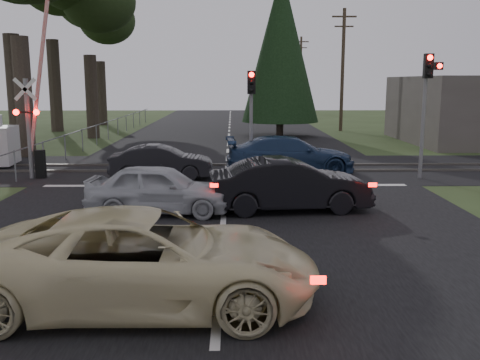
{
  "coord_description": "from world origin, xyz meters",
  "views": [
    {
      "loc": [
        0.26,
        -10.64,
        3.67
      ],
      "look_at": [
        0.44,
        2.26,
        1.3
      ],
      "focal_mm": 40.0,
      "sensor_mm": 36.0,
      "label": 1
    }
  ],
  "objects_px": {
    "silver_car": "(160,189)",
    "dark_car_far": "(162,162)",
    "blue_sedan": "(290,155)",
    "crossing_signal": "(34,125)",
    "dark_hatchback": "(290,185)",
    "cream_coupe": "(145,260)",
    "utility_pole_mid": "(343,68)",
    "traffic_signal_right": "(427,92)",
    "utility_pole_far": "(301,73)",
    "traffic_signal_center": "(251,104)"
  },
  "relations": [
    {
      "from": "silver_car",
      "to": "dark_car_far",
      "type": "xyz_separation_m",
      "value": [
        -0.66,
        5.47,
        -0.05
      ]
    },
    {
      "from": "blue_sedan",
      "to": "crossing_signal",
      "type": "bearing_deg",
      "value": 92.68
    },
    {
      "from": "dark_hatchback",
      "to": "crossing_signal",
      "type": "bearing_deg",
      "value": 53.81
    },
    {
      "from": "cream_coupe",
      "to": "silver_car",
      "type": "bearing_deg",
      "value": 5.39
    },
    {
      "from": "utility_pole_mid",
      "to": "dark_car_far",
      "type": "distance_m",
      "value": 23.5
    },
    {
      "from": "traffic_signal_right",
      "to": "dark_hatchback",
      "type": "bearing_deg",
      "value": -138.09
    },
    {
      "from": "cream_coupe",
      "to": "blue_sedan",
      "type": "height_order",
      "value": "cream_coupe"
    },
    {
      "from": "traffic_signal_right",
      "to": "dark_hatchback",
      "type": "height_order",
      "value": "traffic_signal_right"
    },
    {
      "from": "dark_hatchback",
      "to": "dark_car_far",
      "type": "xyz_separation_m",
      "value": [
        -4.36,
        5.22,
        -0.11
      ]
    },
    {
      "from": "utility_pole_mid",
      "to": "utility_pole_far",
      "type": "height_order",
      "value": "same"
    },
    {
      "from": "dark_car_far",
      "to": "dark_hatchback",
      "type": "bearing_deg",
      "value": -141.44
    },
    {
      "from": "utility_pole_mid",
      "to": "cream_coupe",
      "type": "height_order",
      "value": "utility_pole_mid"
    },
    {
      "from": "traffic_signal_center",
      "to": "cream_coupe",
      "type": "bearing_deg",
      "value": -99.64
    },
    {
      "from": "traffic_signal_right",
      "to": "traffic_signal_center",
      "type": "height_order",
      "value": "traffic_signal_right"
    },
    {
      "from": "traffic_signal_center",
      "to": "utility_pole_far",
      "type": "bearing_deg",
      "value": 80.4
    },
    {
      "from": "traffic_signal_right",
      "to": "cream_coupe",
      "type": "distance_m",
      "value": 14.82
    },
    {
      "from": "cream_coupe",
      "to": "silver_car",
      "type": "distance_m",
      "value": 6.41
    },
    {
      "from": "silver_car",
      "to": "dark_car_far",
      "type": "bearing_deg",
      "value": 11.48
    },
    {
      "from": "crossing_signal",
      "to": "traffic_signal_right",
      "type": "relative_size",
      "value": 1.48
    },
    {
      "from": "utility_pole_far",
      "to": "dark_car_far",
      "type": "xyz_separation_m",
      "value": [
        -10.97,
        -45.38,
        -4.08
      ]
    },
    {
      "from": "crossing_signal",
      "to": "cream_coupe",
      "type": "distance_m",
      "value": 13.53
    },
    {
      "from": "cream_coupe",
      "to": "utility_pole_far",
      "type": "bearing_deg",
      "value": -9.74
    },
    {
      "from": "traffic_signal_right",
      "to": "blue_sedan",
      "type": "distance_m",
      "value": 5.74
    },
    {
      "from": "utility_pole_far",
      "to": "dark_car_far",
      "type": "bearing_deg",
      "value": -103.59
    },
    {
      "from": "crossing_signal",
      "to": "blue_sedan",
      "type": "bearing_deg",
      "value": 5.93
    },
    {
      "from": "dark_hatchback",
      "to": "silver_car",
      "type": "height_order",
      "value": "dark_hatchback"
    },
    {
      "from": "crossing_signal",
      "to": "utility_pole_far",
      "type": "distance_m",
      "value": 47.96
    },
    {
      "from": "utility_pole_mid",
      "to": "dark_car_far",
      "type": "bearing_deg",
      "value": -118.29
    },
    {
      "from": "silver_car",
      "to": "blue_sedan",
      "type": "height_order",
      "value": "blue_sedan"
    },
    {
      "from": "traffic_signal_center",
      "to": "silver_car",
      "type": "distance_m",
      "value": 7.42
    },
    {
      "from": "utility_pole_mid",
      "to": "blue_sedan",
      "type": "xyz_separation_m",
      "value": [
        -5.91,
        -19.19,
        -3.97
      ]
    },
    {
      "from": "silver_car",
      "to": "crossing_signal",
      "type": "bearing_deg",
      "value": 48.73
    },
    {
      "from": "dark_hatchback",
      "to": "blue_sedan",
      "type": "distance_m",
      "value": 6.45
    },
    {
      "from": "silver_car",
      "to": "blue_sedan",
      "type": "relative_size",
      "value": 0.79
    },
    {
      "from": "traffic_signal_center",
      "to": "cream_coupe",
      "type": "relative_size",
      "value": 0.71
    },
    {
      "from": "utility_pole_mid",
      "to": "dark_hatchback",
      "type": "bearing_deg",
      "value": -104.47
    },
    {
      "from": "crossing_signal",
      "to": "traffic_signal_center",
      "type": "bearing_deg",
      "value": 6.15
    },
    {
      "from": "crossing_signal",
      "to": "utility_pole_far",
      "type": "bearing_deg",
      "value": 70.77
    },
    {
      "from": "traffic_signal_right",
      "to": "blue_sedan",
      "type": "height_order",
      "value": "traffic_signal_right"
    },
    {
      "from": "utility_pole_far",
      "to": "blue_sedan",
      "type": "relative_size",
      "value": 1.73
    },
    {
      "from": "dark_car_far",
      "to": "blue_sedan",
      "type": "bearing_deg",
      "value": -78.06
    },
    {
      "from": "utility_pole_mid",
      "to": "blue_sedan",
      "type": "height_order",
      "value": "utility_pole_mid"
    },
    {
      "from": "crossing_signal",
      "to": "dark_hatchback",
      "type": "bearing_deg",
      "value": -30.44
    },
    {
      "from": "crossing_signal",
      "to": "traffic_signal_center",
      "type": "xyz_separation_m",
      "value": [
        8.27,
        0.89,
        0.75
      ]
    },
    {
      "from": "traffic_signal_center",
      "to": "dark_car_far",
      "type": "relative_size",
      "value": 1.05
    },
    {
      "from": "cream_coupe",
      "to": "dark_hatchback",
      "type": "height_order",
      "value": "cream_coupe"
    },
    {
      "from": "crossing_signal",
      "to": "blue_sedan",
      "type": "distance_m",
      "value": 10.0
    },
    {
      "from": "utility_pole_mid",
      "to": "utility_pole_far",
      "type": "distance_m",
      "value": 25.0
    },
    {
      "from": "utility_pole_far",
      "to": "silver_car",
      "type": "bearing_deg",
      "value": -101.46
    },
    {
      "from": "blue_sedan",
      "to": "dark_car_far",
      "type": "distance_m",
      "value": 5.2
    }
  ]
}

